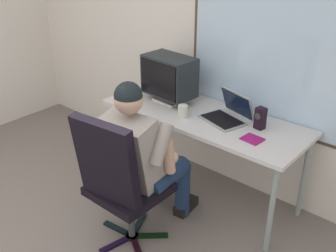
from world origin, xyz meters
name	(u,v)px	position (x,y,z in m)	size (l,w,h in m)	color
wall_rear	(213,27)	(0.03, 2.37, 1.36)	(4.81, 0.08, 2.73)	silver
desk	(203,121)	(0.24, 1.99, 0.69)	(1.71, 0.65, 0.75)	gray
office_chair	(118,178)	(0.21, 1.07, 0.60)	(0.54, 0.57, 1.07)	black
person_seated	(142,155)	(0.18, 1.34, 0.65)	(0.56, 0.79, 1.24)	#1A2D4D
crt_monitor	(169,76)	(-0.15, 2.02, 0.98)	(0.46, 0.30, 0.40)	beige
laptop	(229,113)	(0.44, 2.05, 0.81)	(0.40, 0.38, 0.22)	#8F9799
wine_glass	(132,90)	(-0.41, 1.84, 0.85)	(0.08, 0.08, 0.13)	silver
desk_speaker	(260,118)	(0.70, 2.07, 0.84)	(0.08, 0.08, 0.17)	black
cd_case	(252,139)	(0.75, 1.88, 0.76)	(0.15, 0.14, 0.01)	#97196C
coffee_mug	(183,111)	(0.14, 1.85, 0.81)	(0.08, 0.08, 0.10)	silver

